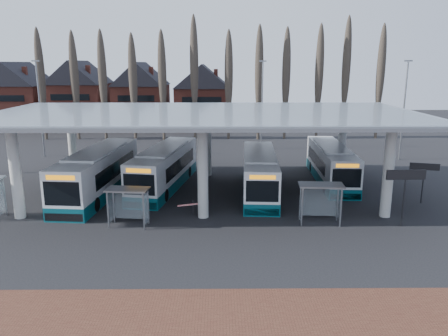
{
  "coord_description": "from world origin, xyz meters",
  "views": [
    {
      "loc": [
        1.1,
        -24.71,
        9.86
      ],
      "look_at": [
        1.41,
        7.0,
        2.23
      ],
      "focal_mm": 35.0,
      "sensor_mm": 36.0,
      "label": 1
    }
  ],
  "objects_px": {
    "bus_1": "(165,168)",
    "shelter_2": "(320,194)",
    "bus_2": "(260,174)",
    "bus_3": "(331,164)",
    "shelter_1": "(128,198)",
    "bus_0": "(98,173)"
  },
  "relations": [
    {
      "from": "bus_1",
      "to": "bus_2",
      "type": "relative_size",
      "value": 1.05
    },
    {
      "from": "shelter_1",
      "to": "bus_0",
      "type": "bearing_deg",
      "value": 124.99
    },
    {
      "from": "bus_1",
      "to": "shelter_2",
      "type": "distance_m",
      "value": 13.65
    },
    {
      "from": "bus_0",
      "to": "bus_3",
      "type": "relative_size",
      "value": 1.12
    },
    {
      "from": "bus_2",
      "to": "bus_0",
      "type": "bearing_deg",
      "value": -174.63
    },
    {
      "from": "bus_3",
      "to": "shelter_2",
      "type": "relative_size",
      "value": 3.97
    },
    {
      "from": "bus_2",
      "to": "shelter_1",
      "type": "xyz_separation_m",
      "value": [
        -8.74,
        -7.15,
        0.26
      ]
    },
    {
      "from": "bus_2",
      "to": "shelter_2",
      "type": "height_order",
      "value": "bus_2"
    },
    {
      "from": "bus_3",
      "to": "shelter_2",
      "type": "bearing_deg",
      "value": -104.9
    },
    {
      "from": "bus_3",
      "to": "shelter_1",
      "type": "distance_m",
      "value": 18.4
    },
    {
      "from": "bus_0",
      "to": "shelter_1",
      "type": "bearing_deg",
      "value": -56.16
    },
    {
      "from": "bus_3",
      "to": "shelter_1",
      "type": "height_order",
      "value": "bus_3"
    },
    {
      "from": "bus_1",
      "to": "shelter_2",
      "type": "xyz_separation_m",
      "value": [
        10.78,
        -8.37,
        0.31
      ]
    },
    {
      "from": "bus_1",
      "to": "shelter_1",
      "type": "height_order",
      "value": "bus_1"
    },
    {
      "from": "bus_2",
      "to": "shelter_1",
      "type": "distance_m",
      "value": 11.29
    },
    {
      "from": "bus_1",
      "to": "bus_0",
      "type": "bearing_deg",
      "value": -147.55
    },
    {
      "from": "bus_1",
      "to": "shelter_1",
      "type": "xyz_separation_m",
      "value": [
        -1.16,
        -8.73,
        0.2
      ]
    },
    {
      "from": "shelter_1",
      "to": "bus_1",
      "type": "bearing_deg",
      "value": 88.76
    },
    {
      "from": "bus_2",
      "to": "bus_3",
      "type": "height_order",
      "value": "bus_2"
    },
    {
      "from": "bus_2",
      "to": "bus_3",
      "type": "relative_size",
      "value": 1.02
    },
    {
      "from": "shelter_1",
      "to": "shelter_2",
      "type": "relative_size",
      "value": 0.96
    },
    {
      "from": "shelter_1",
      "to": "shelter_2",
      "type": "height_order",
      "value": "shelter_2"
    }
  ]
}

